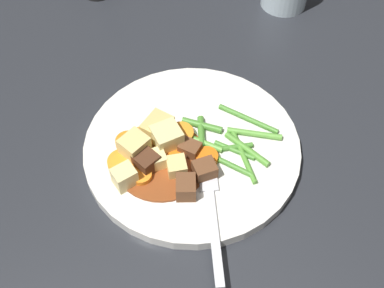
# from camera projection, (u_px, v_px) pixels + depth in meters

# --- Properties ---
(ground_plane) EXTENTS (3.00, 3.00, 0.00)m
(ground_plane) POSITION_uv_depth(u_px,v_px,m) (192.00, 151.00, 0.61)
(ground_plane) COLOR #26282D
(dinner_plate) EXTENTS (0.27, 0.27, 0.02)m
(dinner_plate) POSITION_uv_depth(u_px,v_px,m) (192.00, 148.00, 0.60)
(dinner_plate) COLOR white
(dinner_plate) RESTS_ON ground_plane
(stew_sauce) EXTENTS (0.12, 0.12, 0.00)m
(stew_sauce) POSITION_uv_depth(u_px,v_px,m) (163.00, 162.00, 0.58)
(stew_sauce) COLOR brown
(stew_sauce) RESTS_ON dinner_plate
(carrot_slice_0) EXTENTS (0.04, 0.04, 0.01)m
(carrot_slice_0) POSITION_uv_depth(u_px,v_px,m) (140.00, 141.00, 0.59)
(carrot_slice_0) COLOR orange
(carrot_slice_0) RESTS_ON dinner_plate
(carrot_slice_1) EXTENTS (0.05, 0.05, 0.01)m
(carrot_slice_1) POSITION_uv_depth(u_px,v_px,m) (122.00, 163.00, 0.57)
(carrot_slice_1) COLOR orange
(carrot_slice_1) RESTS_ON dinner_plate
(carrot_slice_2) EXTENTS (0.03, 0.03, 0.01)m
(carrot_slice_2) POSITION_uv_depth(u_px,v_px,m) (176.00, 153.00, 0.58)
(carrot_slice_2) COLOR orange
(carrot_slice_2) RESTS_ON dinner_plate
(carrot_slice_3) EXTENTS (0.05, 0.05, 0.01)m
(carrot_slice_3) POSITION_uv_depth(u_px,v_px,m) (181.00, 135.00, 0.60)
(carrot_slice_3) COLOR orange
(carrot_slice_3) RESTS_ON dinner_plate
(carrot_slice_4) EXTENTS (0.04, 0.04, 0.01)m
(carrot_slice_4) POSITION_uv_depth(u_px,v_px,m) (141.00, 176.00, 0.56)
(carrot_slice_4) COLOR orange
(carrot_slice_4) RESTS_ON dinner_plate
(carrot_slice_5) EXTENTS (0.03, 0.03, 0.01)m
(carrot_slice_5) POSITION_uv_depth(u_px,v_px,m) (204.00, 159.00, 0.57)
(carrot_slice_5) COLOR orange
(carrot_slice_5) RESTS_ON dinner_plate
(carrot_slice_6) EXTENTS (0.04, 0.04, 0.01)m
(carrot_slice_6) POSITION_uv_depth(u_px,v_px,m) (128.00, 143.00, 0.59)
(carrot_slice_6) COLOR orange
(carrot_slice_6) RESTS_ON dinner_plate
(potato_chunk_0) EXTENTS (0.04, 0.04, 0.03)m
(potato_chunk_0) POSITION_uv_depth(u_px,v_px,m) (167.00, 138.00, 0.58)
(potato_chunk_0) COLOR #EAD68C
(potato_chunk_0) RESTS_ON dinner_plate
(potato_chunk_1) EXTENTS (0.03, 0.02, 0.03)m
(potato_chunk_1) POSITION_uv_depth(u_px,v_px,m) (125.00, 177.00, 0.55)
(potato_chunk_1) COLOR #EAD68C
(potato_chunk_1) RESTS_ON dinner_plate
(potato_chunk_2) EXTENTS (0.03, 0.03, 0.02)m
(potato_chunk_2) POSITION_uv_depth(u_px,v_px,m) (177.00, 167.00, 0.56)
(potato_chunk_2) COLOR #E5CC7A
(potato_chunk_2) RESTS_ON dinner_plate
(potato_chunk_3) EXTENTS (0.04, 0.03, 0.03)m
(potato_chunk_3) POSITION_uv_depth(u_px,v_px,m) (135.00, 148.00, 0.57)
(potato_chunk_3) COLOR #E5CC7A
(potato_chunk_3) RESTS_ON dinner_plate
(potato_chunk_4) EXTENTS (0.03, 0.03, 0.02)m
(potato_chunk_4) POSITION_uv_depth(u_px,v_px,m) (158.00, 161.00, 0.57)
(potato_chunk_4) COLOR #EAD68C
(potato_chunk_4) RESTS_ON dinner_plate
(potato_chunk_5) EXTENTS (0.04, 0.04, 0.03)m
(potato_chunk_5) POSITION_uv_depth(u_px,v_px,m) (158.00, 129.00, 0.59)
(potato_chunk_5) COLOR #DBBC6B
(potato_chunk_5) RESTS_ON dinner_plate
(meat_chunk_0) EXTENTS (0.03, 0.03, 0.02)m
(meat_chunk_0) POSITION_uv_depth(u_px,v_px,m) (186.00, 187.00, 0.54)
(meat_chunk_0) COLOR brown
(meat_chunk_0) RESTS_ON dinner_plate
(meat_chunk_1) EXTENTS (0.03, 0.03, 0.02)m
(meat_chunk_1) POSITION_uv_depth(u_px,v_px,m) (205.00, 170.00, 0.56)
(meat_chunk_1) COLOR brown
(meat_chunk_1) RESTS_ON dinner_plate
(meat_chunk_2) EXTENTS (0.03, 0.03, 0.02)m
(meat_chunk_2) POSITION_uv_depth(u_px,v_px,m) (145.00, 161.00, 0.56)
(meat_chunk_2) COLOR #4C2B19
(meat_chunk_2) RESTS_ON dinner_plate
(meat_chunk_3) EXTENTS (0.03, 0.03, 0.02)m
(meat_chunk_3) POSITION_uv_depth(u_px,v_px,m) (190.00, 149.00, 0.58)
(meat_chunk_3) COLOR brown
(meat_chunk_3) RESTS_ON dinner_plate
(green_bean_0) EXTENTS (0.04, 0.08, 0.01)m
(green_bean_0) POSITION_uv_depth(u_px,v_px,m) (248.00, 119.00, 0.62)
(green_bean_0) COLOR #4C8E33
(green_bean_0) RESTS_ON dinner_plate
(green_bean_1) EXTENTS (0.05, 0.06, 0.01)m
(green_bean_1) POSITION_uv_depth(u_px,v_px,m) (254.00, 134.00, 0.60)
(green_bean_1) COLOR #66AD42
(green_bean_1) RESTS_ON dinner_plate
(green_bean_2) EXTENTS (0.02, 0.07, 0.01)m
(green_bean_2) POSITION_uv_depth(u_px,v_px,m) (247.00, 149.00, 0.59)
(green_bean_2) COLOR #599E38
(green_bean_2) RESTS_ON dinner_plate
(green_bean_3) EXTENTS (0.03, 0.05, 0.01)m
(green_bean_3) POSITION_uv_depth(u_px,v_px,m) (235.00, 150.00, 0.59)
(green_bean_3) COLOR #4C8E33
(green_bean_3) RESTS_ON dinner_plate
(green_bean_4) EXTENTS (0.04, 0.05, 0.01)m
(green_bean_4) POSITION_uv_depth(u_px,v_px,m) (202.00, 136.00, 0.60)
(green_bean_4) COLOR #4C8E33
(green_bean_4) RESTS_ON dinner_plate
(green_bean_5) EXTENTS (0.04, 0.05, 0.01)m
(green_bean_5) POSITION_uv_depth(u_px,v_px,m) (202.00, 125.00, 0.61)
(green_bean_5) COLOR #4C8E33
(green_bean_5) RESTS_ON dinner_plate
(green_bean_6) EXTENTS (0.06, 0.04, 0.01)m
(green_bean_6) POSITION_uv_depth(u_px,v_px,m) (226.00, 148.00, 0.59)
(green_bean_6) COLOR #4C8E33
(green_bean_6) RESTS_ON dinner_plate
(green_bean_7) EXTENTS (0.03, 0.06, 0.01)m
(green_bean_7) POSITION_uv_depth(u_px,v_px,m) (228.00, 164.00, 0.57)
(green_bean_7) COLOR #4C8E33
(green_bean_7) RESTS_ON dinner_plate
(green_bean_8) EXTENTS (0.03, 0.05, 0.01)m
(green_bean_8) POSITION_uv_depth(u_px,v_px,m) (202.00, 142.00, 0.59)
(green_bean_8) COLOR #66AD42
(green_bean_8) RESTS_ON dinner_plate
(green_bean_9) EXTENTS (0.03, 0.08, 0.01)m
(green_bean_9) POSITION_uv_depth(u_px,v_px,m) (243.00, 156.00, 0.58)
(green_bean_9) COLOR #599E38
(green_bean_9) RESTS_ON dinner_plate
(fork) EXTENTS (0.11, 0.16, 0.00)m
(fork) POSITION_uv_depth(u_px,v_px,m) (211.00, 207.00, 0.54)
(fork) COLOR silver
(fork) RESTS_ON dinner_plate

